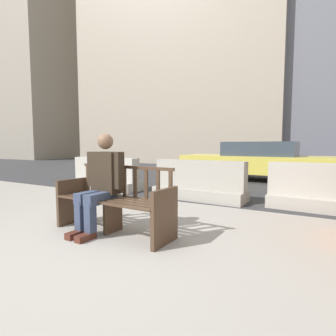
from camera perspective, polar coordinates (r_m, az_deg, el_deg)
name	(u,v)px	position (r m, az deg, el deg)	size (l,w,h in m)	color
ground_plane	(97,250)	(3.14, -15.18, -16.87)	(200.00, 200.00, 0.00)	gray
street_asphalt	(254,175)	(11.02, 18.28, -1.35)	(120.00, 12.00, 0.01)	#333335
street_bench	(114,203)	(3.59, -11.64, -7.40)	(1.71, 0.61, 0.88)	#473323
seated_person	(102,180)	(3.61, -14.24, -2.63)	(0.59, 0.74, 1.31)	#2D2319
jersey_barrier_centre	(199,184)	(5.69, 6.77, -3.37)	(2.03, 0.76, 0.84)	#9E998E
jersey_barrier_left	(106,176)	(7.14, -13.40, -1.79)	(2.01, 0.72, 0.84)	#ADA89E
jersey_barrier_right	(329,192)	(5.41, 31.62, -4.49)	(2.03, 0.76, 0.84)	#ADA89E
car_taxi_near	(255,161)	(9.28, 18.51, 1.51)	(4.86, 2.05, 1.28)	#DBC64C
building_far_left	(30,40)	(32.60, -27.88, 23.36)	(12.58, 8.53, 23.56)	gray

